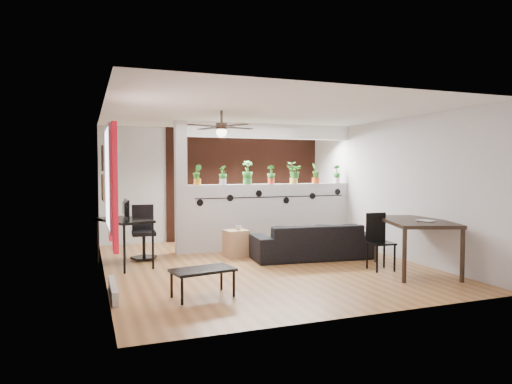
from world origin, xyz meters
The scene contains 28 objects.
room_shell centered at (0.00, 0.00, 1.30)m, with size 6.30×7.10×2.90m.
partition_wall centered at (0.80, 1.50, 0.68)m, with size 3.60×0.18×1.35m, color #BCBCC1.
ceiling_header centered at (0.80, 1.50, 2.45)m, with size 3.60×0.18×0.30m, color white.
pier_column centered at (-1.11, 1.50, 1.30)m, with size 0.22×0.20×2.60m, color #BCBCC1.
brick_panel centered at (0.80, 2.97, 1.30)m, with size 3.90×0.05×2.60m, color brown.
vine_decal centered at (0.80, 1.40, 1.08)m, with size 3.31×0.01×0.30m.
window_assembly centered at (-2.56, -1.20, 1.51)m, with size 0.09×1.30×1.55m.
baseboard_heater centered at (-2.54, -1.20, 0.09)m, with size 0.08×1.00×0.18m, color beige.
corkboard centered at (-2.58, 0.95, 1.35)m, with size 0.03×0.60×0.45m, color olive.
framed_art centered at (-2.58, 0.90, 1.85)m, with size 0.03×0.34×0.44m.
ceiling_fan centered at (-0.80, -0.30, 2.31)m, with size 1.19×1.19×0.43m.
potted_plant_0 centered at (-0.78, 1.50, 1.56)m, with size 0.24×0.21×0.40m.
potted_plant_1 centered at (-0.25, 1.50, 1.55)m, with size 0.24×0.24×0.38m.
potted_plant_2 centered at (0.27, 1.50, 1.60)m, with size 0.27×0.22×0.48m.
potted_plant_3 centered at (0.80, 1.50, 1.56)m, with size 0.22×0.19×0.39m.
potted_plant_4 centered at (1.33, 1.50, 1.59)m, with size 0.30×0.28×0.46m.
potted_plant_5 centered at (1.85, 1.50, 1.58)m, with size 0.29×0.29×0.44m.
potted_plant_6 centered at (2.38, 1.50, 1.56)m, with size 0.20×0.16×0.40m.
sofa centered at (1.08, 0.18, 0.31)m, with size 2.12×0.84×0.62m, color black.
cube_shelf centered at (-0.20, 0.83, 0.25)m, with size 0.42×0.37×0.51m, color tan.
cup centered at (-0.15, 0.83, 0.55)m, with size 0.12×0.12×0.09m, color gray.
computer_desk centered at (-2.25, 0.68, 0.74)m, with size 0.96×1.26×0.81m.
monitor centered at (-2.25, 0.83, 0.90)m, with size 0.05×0.32×0.18m, color black.
office_chair centered at (-1.87, 1.18, 0.43)m, with size 0.51×0.51×0.98m.
dining_table centered at (2.15, -1.38, 0.75)m, with size 1.40×1.77×0.84m.
book centered at (2.05, -1.68, 0.86)m, with size 0.18×0.24×0.02m, color gray.
folding_chair centered at (1.69, -1.03, 0.55)m, with size 0.41×0.41×0.94m.
coffee_table centered at (-1.45, -1.62, 0.33)m, with size 0.87×0.58×0.37m.
Camera 1 is at (-2.85, -7.36, 1.68)m, focal length 32.00 mm.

